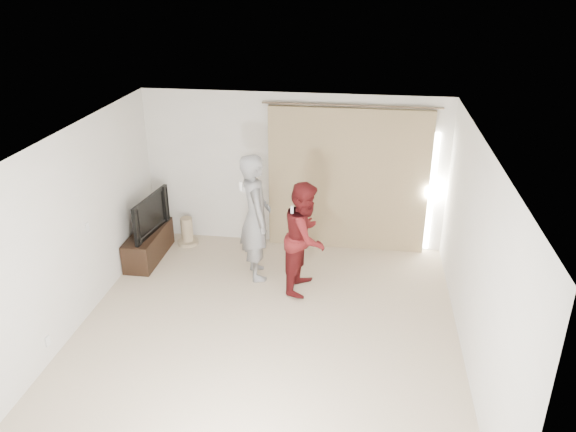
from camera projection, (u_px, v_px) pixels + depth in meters
The scene contains 10 objects.
floor at pixel (265, 335), 7.34m from camera, with size 5.50×5.50×0.00m, color #C9B197.
wall_back at pixel (294, 171), 9.29m from camera, with size 5.00×0.04×2.60m, color silver.
wall_left at pixel (70, 234), 7.13m from camera, with size 0.04×5.50×2.60m.
ceiling at pixel (261, 143), 6.27m from camera, with size 5.00×5.50×0.01m, color white.
curtain at pixel (348, 181), 9.15m from camera, with size 2.80×0.11×2.46m.
tv_console at pixel (149, 245), 9.17m from camera, with size 0.43×1.23×0.47m, color black.
tv at pixel (145, 214), 8.95m from camera, with size 1.10×0.14×0.63m, color black.
scratching_post at pixel (187, 233), 9.66m from camera, with size 0.36×0.36×0.48m.
person_man at pixel (256, 217), 8.36m from camera, with size 0.70×0.84×1.96m.
person_woman at pixel (305, 237), 8.08m from camera, with size 0.75×0.90×1.67m.
Camera 1 is at (1.15, -5.95, 4.42)m, focal length 35.00 mm.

